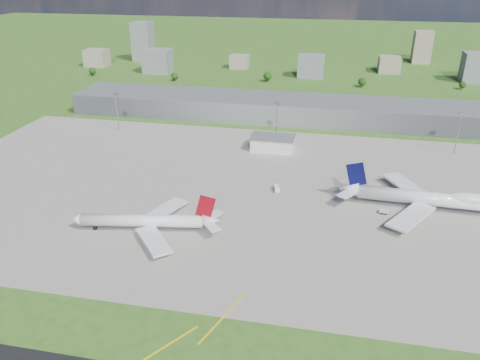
% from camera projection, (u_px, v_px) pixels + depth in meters
% --- Properties ---
extents(ground, '(1400.00, 1400.00, 0.00)m').
position_uv_depth(ground, '(268.00, 124.00, 338.84)').
color(ground, '#34581B').
rests_on(ground, ground).
extents(apron, '(360.00, 190.00, 0.08)m').
position_uv_depth(apron, '(256.00, 191.00, 239.33)').
color(apron, gray).
rests_on(apron, ground).
extents(terminal, '(300.00, 42.00, 15.00)m').
position_uv_depth(terminal, '(271.00, 108.00, 348.99)').
color(terminal, slate).
rests_on(terminal, ground).
extents(ops_building, '(26.00, 16.00, 8.00)m').
position_uv_depth(ops_building, '(273.00, 143.00, 290.94)').
color(ops_building, silver).
rests_on(ops_building, ground).
extents(mast_west, '(3.50, 2.00, 25.90)m').
position_uv_depth(mast_west, '(116.00, 106.00, 318.30)').
color(mast_west, gray).
rests_on(mast_west, ground).
extents(mast_center, '(3.50, 2.00, 25.90)m').
position_uv_depth(mast_center, '(277.00, 115.00, 298.47)').
color(mast_center, gray).
rests_on(mast_center, ground).
extents(mast_east, '(3.50, 2.00, 25.90)m').
position_uv_depth(mast_east, '(460.00, 126.00, 278.63)').
color(mast_east, gray).
rests_on(mast_east, ground).
extents(airliner_red_twin, '(64.86, 50.02, 17.85)m').
position_uv_depth(airliner_red_twin, '(148.00, 221.00, 202.02)').
color(airliner_red_twin, silver).
rests_on(airliner_red_twin, ground).
extents(airliner_blue_quad, '(80.62, 63.21, 21.06)m').
position_uv_depth(airliner_blue_quad, '(431.00, 199.00, 218.79)').
color(airliner_blue_quad, silver).
rests_on(airliner_blue_quad, ground).
extents(tug_yellow, '(3.51, 2.66, 1.59)m').
position_uv_depth(tug_yellow, '(118.00, 224.00, 207.84)').
color(tug_yellow, '#BEAD0B').
rests_on(tug_yellow, ground).
extents(van_white_near, '(3.90, 5.96, 2.77)m').
position_uv_depth(van_white_near, '(277.00, 189.00, 238.83)').
color(van_white_near, white).
rests_on(van_white_near, ground).
extents(van_white_far, '(4.18, 2.29, 2.13)m').
position_uv_depth(van_white_far, '(384.00, 212.00, 217.22)').
color(van_white_far, beige).
rests_on(van_white_far, ground).
extents(bldg_far_w, '(24.00, 20.00, 18.00)m').
position_uv_depth(bldg_far_w, '(97.00, 58.00, 525.67)').
color(bldg_far_w, gray).
rests_on(bldg_far_w, ground).
extents(bldg_w, '(28.00, 22.00, 24.00)m').
position_uv_depth(bldg_w, '(158.00, 61.00, 492.22)').
color(bldg_w, slate).
rests_on(bldg_w, ground).
extents(bldg_cw, '(20.00, 18.00, 14.00)m').
position_uv_depth(bldg_cw, '(240.00, 61.00, 515.43)').
color(bldg_cw, gray).
rests_on(bldg_cw, ground).
extents(bldg_c, '(26.00, 20.00, 22.00)m').
position_uv_depth(bldg_c, '(311.00, 66.00, 472.67)').
color(bldg_c, slate).
rests_on(bldg_c, ground).
extents(bldg_ce, '(22.00, 24.00, 16.00)m').
position_uv_depth(bldg_ce, '(389.00, 65.00, 495.04)').
color(bldg_ce, gray).
rests_on(bldg_ce, ground).
extents(bldg_e, '(30.00, 22.00, 28.00)m').
position_uv_depth(bldg_e, '(479.00, 68.00, 451.43)').
color(bldg_e, slate).
rests_on(bldg_e, ground).
extents(bldg_tall_w, '(22.00, 20.00, 44.00)m').
position_uv_depth(bldg_tall_w, '(143.00, 41.00, 548.49)').
color(bldg_tall_w, slate).
rests_on(bldg_tall_w, ground).
extents(bldg_tall_e, '(20.00, 18.00, 36.00)m').
position_uv_depth(bldg_tall_e, '(422.00, 47.00, 536.88)').
color(bldg_tall_e, gray).
rests_on(bldg_tall_e, ground).
extents(tree_far_w, '(7.20, 7.20, 8.80)m').
position_uv_depth(tree_far_w, '(92.00, 71.00, 479.28)').
color(tree_far_w, '#382314').
rests_on(tree_far_w, ground).
extents(tree_w, '(6.75, 6.75, 8.25)m').
position_uv_depth(tree_w, '(174.00, 76.00, 458.75)').
color(tree_w, '#382314').
rests_on(tree_w, ground).
extents(tree_c, '(8.10, 8.10, 9.90)m').
position_uv_depth(tree_c, '(267.00, 76.00, 455.43)').
color(tree_c, '#382314').
rests_on(tree_c, ground).
extents(tree_e, '(7.65, 7.65, 9.35)m').
position_uv_depth(tree_e, '(362.00, 82.00, 434.89)').
color(tree_e, '#382314').
rests_on(tree_e, ground).
extents(tree_far_e, '(6.30, 6.30, 7.70)m').
position_uv_depth(tree_far_e, '(463.00, 85.00, 427.96)').
color(tree_far_e, '#382314').
rests_on(tree_far_e, ground).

